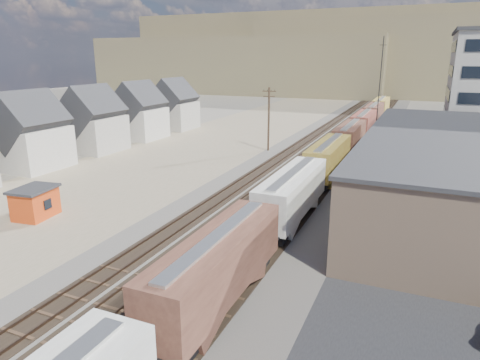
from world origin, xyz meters
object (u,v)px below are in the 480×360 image
at_px(utility_pole_north, 269,118).
at_px(parked_car_blue, 480,172).
at_px(freight_train, 340,146).
at_px(maintenance_shed, 35,202).

bearing_deg(utility_pole_north, parked_car_blue, -8.15).
xyz_separation_m(freight_train, parked_car_blue, (17.34, 0.90, -2.09)).
bearing_deg(parked_car_blue, maintenance_shed, -164.25).
distance_m(freight_train, maintenance_shed, 38.48).
distance_m(freight_train, utility_pole_north, 13.56).
relative_size(utility_pole_north, maintenance_shed, 2.30).
bearing_deg(utility_pole_north, freight_train, -22.69).
bearing_deg(freight_train, maintenance_shed, -125.46).
distance_m(maintenance_shed, parked_car_blue, 51.11).
relative_size(freight_train, parked_car_blue, 23.52).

